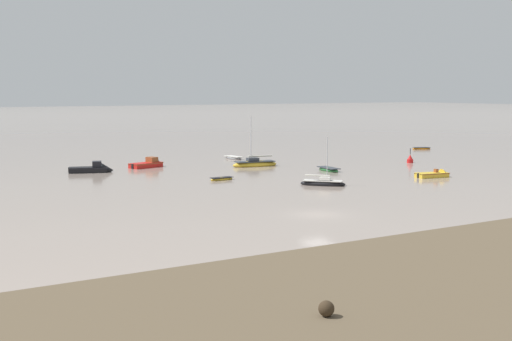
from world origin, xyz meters
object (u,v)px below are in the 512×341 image
object	(u,v)px
sailboat_moored_1	(255,164)
motorboat_moored_3	(95,170)
motorboat_moored_2	(437,175)
channel_buoy	(410,160)
rowboat_moored_3	(421,148)
rowboat_moored_2	(329,170)
rowboat_moored_1	(222,179)
sailboat_moored_0	(323,183)
rowboat_moored_5	(233,158)
motorboat_moored_0	(151,165)

from	to	relation	value
sailboat_moored_1	motorboat_moored_3	world-z (taller)	sailboat_moored_1
motorboat_moored_2	channel_buoy	world-z (taller)	channel_buoy
sailboat_moored_1	rowboat_moored_3	bearing A→B (deg)	-159.61
rowboat_moored_2	rowboat_moored_3	bearing A→B (deg)	123.30
sailboat_moored_1	rowboat_moored_1	size ratio (longest dim) A/B	2.41
sailboat_moored_0	sailboat_moored_1	size ratio (longest dim) A/B	0.78
rowboat_moored_5	channel_buoy	xyz separation A→B (m)	(19.35, -18.36, 0.30)
rowboat_moored_1	rowboat_moored_5	size ratio (longest dim) A/B	0.77
rowboat_moored_1	channel_buoy	bearing A→B (deg)	1.34
sailboat_moored_1	motorboat_moored_2	size ratio (longest dim) A/B	1.50
sailboat_moored_0	motorboat_moored_3	size ratio (longest dim) A/B	0.96
rowboat_moored_2	motorboat_moored_0	bearing A→B (deg)	-126.28
sailboat_moored_1	channel_buoy	world-z (taller)	sailboat_moored_1
motorboat_moored_2	rowboat_moored_2	bearing A→B (deg)	131.37
rowboat_moored_3	channel_buoy	distance (m)	24.08
motorboat_moored_2	rowboat_moored_2	distance (m)	14.09
sailboat_moored_0	motorboat_moored_3	distance (m)	30.88
motorboat_moored_2	rowboat_moored_2	xyz separation A→B (m)	(-7.40, 11.98, -0.04)
motorboat_moored_2	rowboat_moored_3	bearing A→B (deg)	57.41
sailboat_moored_0	motorboat_moored_3	world-z (taller)	sailboat_moored_0
rowboat_moored_3	rowboat_moored_5	bearing A→B (deg)	-156.88
channel_buoy	sailboat_moored_1	bearing A→B (deg)	160.15
rowboat_moored_1	motorboat_moored_2	world-z (taller)	motorboat_moored_2
channel_buoy	motorboat_moored_2	bearing A→B (deg)	-122.90
sailboat_moored_0	channel_buoy	world-z (taller)	sailboat_moored_0
rowboat_moored_5	rowboat_moored_2	bearing A→B (deg)	-178.11
sailboat_moored_1	rowboat_moored_2	size ratio (longest dim) A/B	1.70
sailboat_moored_0	sailboat_moored_1	bearing A→B (deg)	127.03
motorboat_moored_3	sailboat_moored_1	bearing A→B (deg)	6.12
sailboat_moored_0	motorboat_moored_2	size ratio (longest dim) A/B	1.17
motorboat_moored_3	channel_buoy	xyz separation A→B (m)	(43.20, -12.61, 0.14)
rowboat_moored_3	rowboat_moored_5	size ratio (longest dim) A/B	0.88
sailboat_moored_1	rowboat_moored_1	bearing A→B (deg)	52.92
rowboat_moored_1	rowboat_moored_3	size ratio (longest dim) A/B	0.88
sailboat_moored_0	sailboat_moored_1	xyz separation A→B (m)	(3.47, 20.45, 0.07)
rowboat_moored_3	motorboat_moored_3	bearing A→B (deg)	-150.05
channel_buoy	rowboat_moored_5	bearing A→B (deg)	136.51
rowboat_moored_3	motorboat_moored_3	distance (m)	61.38
sailboat_moored_0	rowboat_moored_1	bearing A→B (deg)	173.99
sailboat_moored_1	motorboat_moored_2	bearing A→B (deg)	129.49
sailboat_moored_0	rowboat_moored_1	xyz separation A→B (m)	(-7.53, 9.88, -0.12)
motorboat_moored_0	motorboat_moored_2	world-z (taller)	motorboat_moored_0
sailboat_moored_0	rowboat_moored_5	distance (m)	31.49
motorboat_moored_0	rowboat_moored_2	bearing A→B (deg)	-59.49
motorboat_moored_3	sailboat_moored_0	bearing A→B (deg)	-36.00
motorboat_moored_0	motorboat_moored_2	size ratio (longest dim) A/B	1.18
rowboat_moored_1	rowboat_moored_2	bearing A→B (deg)	-0.79
rowboat_moored_1	rowboat_moored_3	world-z (taller)	rowboat_moored_3
sailboat_moored_0	motorboat_moored_2	distance (m)	16.35
rowboat_moored_2	rowboat_moored_3	world-z (taller)	rowboat_moored_2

